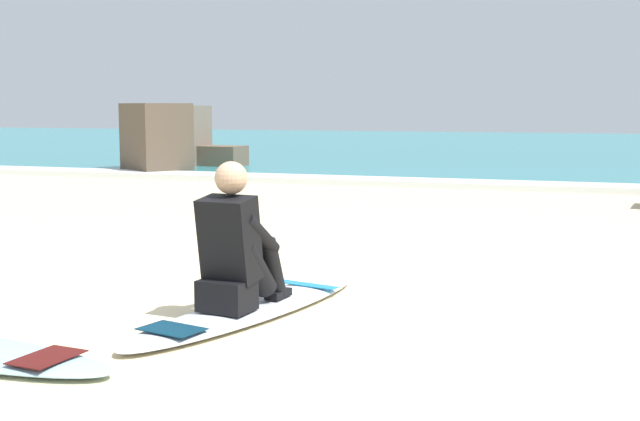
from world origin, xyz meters
The scene contains 6 objects.
ground_plane centered at (0.00, 0.00, 0.00)m, with size 80.00×80.00×0.00m, color beige.
sea centered at (0.00, 22.74, 0.05)m, with size 80.00×28.00×0.10m, color teal.
breaking_foam centered at (0.00, 9.04, 0.06)m, with size 80.00×0.90×0.11m, color white.
surfboard_main centered at (-0.13, -0.09, 0.04)m, with size 1.06×2.46×0.08m.
surfer_seated centered at (-0.17, -0.21, 0.44)m, with size 0.42×0.73×0.95m.
rock_outcrop_distant centered at (-6.51, 10.40, 0.63)m, with size 2.08×2.65×1.43m.
Camera 1 is at (2.06, -5.01, 1.36)m, focal length 46.61 mm.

